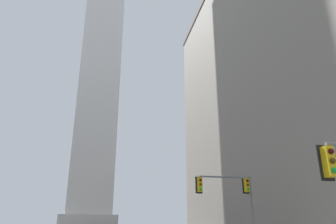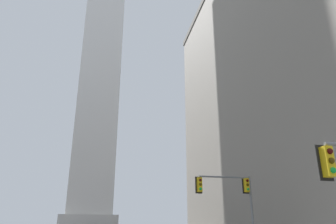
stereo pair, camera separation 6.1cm
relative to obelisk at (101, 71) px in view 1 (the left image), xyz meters
name	(u,v)px [view 1 (the left image)]	position (x,y,z in m)	size (l,w,h in m)	color
obelisk	(101,71)	(0.00, 0.00, 0.00)	(9.12, 9.12, 65.05)	silver
traffic_light_mid_right	(233,194)	(12.01, -33.24, -26.77)	(4.78, 0.53, 6.10)	slate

